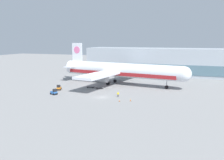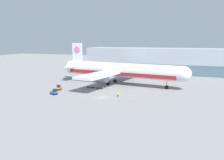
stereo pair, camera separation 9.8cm
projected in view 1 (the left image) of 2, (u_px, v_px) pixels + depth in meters
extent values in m
plane|color=gray|center=(102.00, 97.00, 80.83)|extent=(400.00, 400.00, 0.00)
cube|color=#9EA8B2|center=(171.00, 62.00, 131.48)|extent=(90.00, 18.00, 14.00)
cube|color=slate|center=(168.00, 70.00, 123.56)|extent=(88.20, 0.20, 4.90)
cylinder|color=silver|center=(120.00, 70.00, 103.34)|extent=(52.30, 13.05, 5.80)
cube|color=maroon|center=(120.00, 73.00, 103.55)|extent=(48.16, 12.35, 1.45)
sphere|color=silver|center=(184.00, 74.00, 91.10)|extent=(5.68, 5.68, 5.68)
cone|color=silver|center=(70.00, 67.00, 115.58)|extent=(7.09, 6.35, 5.51)
cube|color=silver|center=(77.00, 52.00, 112.52)|extent=(5.21, 1.17, 8.00)
cylinder|color=pink|center=(77.00, 50.00, 112.36)|extent=(3.25, 0.99, 3.20)
cube|color=silver|center=(76.00, 66.00, 114.02)|extent=(5.39, 13.38, 0.50)
cube|color=silver|center=(115.00, 71.00, 104.68)|extent=(14.67, 48.65, 0.90)
cylinder|color=#9EA0A5|center=(103.00, 79.00, 96.23)|extent=(4.55, 3.36, 2.80)
cylinder|color=#9EA0A5|center=(125.00, 73.00, 113.71)|extent=(4.55, 3.36, 2.80)
cylinder|color=#9EA0A5|center=(167.00, 82.00, 94.59)|extent=(0.36, 0.36, 4.00)
cylinder|color=black|center=(167.00, 87.00, 94.91)|extent=(1.41, 1.07, 1.30)
cylinder|color=#9EA0A5|center=(108.00, 78.00, 103.08)|extent=(0.36, 0.36, 4.00)
cylinder|color=black|center=(108.00, 83.00, 103.40)|extent=(1.41, 1.07, 1.30)
cylinder|color=#9EA0A5|center=(115.00, 76.00, 108.63)|extent=(0.36, 0.36, 4.00)
cylinder|color=black|center=(115.00, 81.00, 108.95)|extent=(1.41, 1.07, 1.30)
cube|color=#2D66B7|center=(54.00, 92.00, 85.01)|extent=(2.64, 2.12, 0.80)
cube|color=black|center=(55.00, 90.00, 84.46)|extent=(1.28, 1.48, 0.90)
cube|color=black|center=(56.00, 94.00, 84.26)|extent=(0.59, 1.24, 0.24)
cylinder|color=black|center=(57.00, 94.00, 85.08)|extent=(0.65, 0.43, 0.60)
cylinder|color=black|center=(54.00, 94.00, 84.04)|extent=(0.65, 0.43, 0.60)
cylinder|color=black|center=(54.00, 93.00, 86.12)|extent=(0.65, 0.43, 0.60)
cylinder|color=black|center=(51.00, 94.00, 85.08)|extent=(0.65, 0.43, 0.60)
cube|color=orange|center=(59.00, 88.00, 92.69)|extent=(2.17, 2.66, 0.80)
cube|color=black|center=(59.00, 86.00, 91.91)|extent=(1.49, 1.30, 0.90)
cube|color=black|center=(58.00, 89.00, 91.52)|extent=(1.23, 0.63, 0.24)
cylinder|color=black|center=(61.00, 90.00, 91.98)|extent=(0.45, 0.65, 0.60)
cylinder|color=black|center=(57.00, 90.00, 91.93)|extent=(0.45, 0.65, 0.60)
cylinder|color=black|center=(61.00, 89.00, 93.57)|extent=(0.45, 0.65, 0.60)
cylinder|color=black|center=(58.00, 89.00, 93.52)|extent=(0.45, 0.65, 0.60)
cube|color=#56565B|center=(91.00, 87.00, 96.92)|extent=(2.82, 1.54, 0.12)
cube|color=#56565B|center=(95.00, 87.00, 96.25)|extent=(0.90, 0.09, 0.08)
cylinder|color=black|center=(94.00, 87.00, 97.19)|extent=(0.36, 0.15, 0.36)
cylinder|color=black|center=(92.00, 88.00, 96.02)|extent=(0.36, 0.15, 0.36)
cylinder|color=black|center=(89.00, 87.00, 97.89)|extent=(0.36, 0.15, 0.36)
cylinder|color=black|center=(88.00, 87.00, 96.72)|extent=(0.36, 0.15, 0.36)
cube|color=#56565B|center=(100.00, 88.00, 95.29)|extent=(2.82, 1.54, 0.12)
cube|color=#56565B|center=(104.00, 88.00, 94.63)|extent=(0.90, 0.09, 0.08)
cylinder|color=black|center=(103.00, 88.00, 95.57)|extent=(0.36, 0.15, 0.36)
cylinder|color=black|center=(102.00, 89.00, 94.39)|extent=(0.36, 0.15, 0.36)
cylinder|color=black|center=(98.00, 88.00, 96.27)|extent=(0.36, 0.15, 0.36)
cylinder|color=black|center=(97.00, 88.00, 95.10)|extent=(0.36, 0.15, 0.36)
cylinder|color=black|center=(118.00, 96.00, 81.61)|extent=(0.14, 0.14, 0.80)
cylinder|color=black|center=(118.00, 96.00, 81.56)|extent=(0.14, 0.14, 0.80)
cube|color=yellow|center=(118.00, 94.00, 81.48)|extent=(0.42, 0.39, 0.60)
cylinder|color=yellow|center=(119.00, 93.00, 81.53)|extent=(0.09, 0.09, 0.54)
cylinder|color=yellow|center=(117.00, 93.00, 81.41)|extent=(0.09, 0.09, 0.54)
sphere|color=#DBB28E|center=(118.00, 92.00, 81.41)|extent=(0.22, 0.22, 0.22)
sphere|color=yellow|center=(118.00, 92.00, 81.40)|extent=(0.21, 0.21, 0.21)
cube|color=black|center=(119.00, 101.00, 75.50)|extent=(0.40, 0.40, 0.04)
cone|color=orange|center=(119.00, 100.00, 75.44)|extent=(0.32, 0.32, 0.62)
cylinder|color=white|center=(119.00, 100.00, 75.44)|extent=(0.19, 0.19, 0.09)
cube|color=black|center=(131.00, 101.00, 76.00)|extent=(0.40, 0.40, 0.04)
cone|color=orange|center=(131.00, 100.00, 75.94)|extent=(0.32, 0.32, 0.66)
cylinder|color=white|center=(131.00, 100.00, 75.94)|extent=(0.19, 0.19, 0.09)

